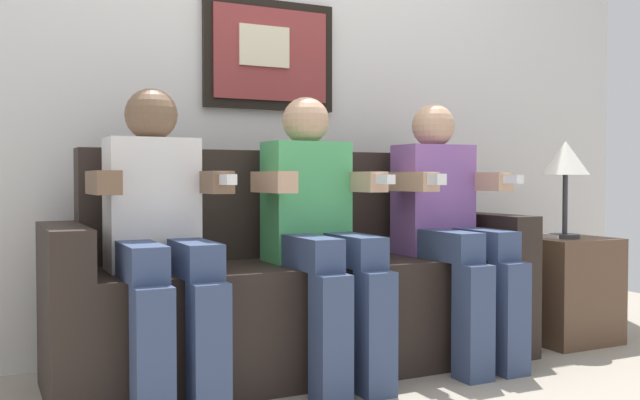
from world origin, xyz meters
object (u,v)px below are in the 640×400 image
at_px(couch, 301,293).
at_px(person_on_left, 160,229).
at_px(person_in_middle, 319,224).
at_px(person_on_right, 449,220).
at_px(side_table_right, 564,289).
at_px(table_lamp, 565,163).
at_px(spare_remote_on_table, 550,236).

height_order(couch, person_on_left, person_on_left).
distance_m(couch, person_in_middle, 0.34).
bearing_deg(person_on_right, couch, 164.87).
height_order(person_on_left, side_table_right, person_on_left).
bearing_deg(person_in_middle, person_on_left, 180.00).
relative_size(couch, table_lamp, 4.33).
relative_size(person_on_left, spare_remote_on_table, 8.54).
height_order(person_on_right, side_table_right, person_on_right).
bearing_deg(couch, table_lamp, -6.30).
relative_size(person_on_left, table_lamp, 2.41).
bearing_deg(couch, person_on_left, -164.90).
bearing_deg(person_on_left, person_in_middle, 0.00).
bearing_deg(spare_remote_on_table, person_on_right, -174.49).
xyz_separation_m(couch, person_in_middle, (0.00, -0.17, 0.29)).
height_order(person_in_middle, table_lamp, person_in_middle).
xyz_separation_m(person_in_middle, side_table_right, (1.34, 0.06, -0.36)).
bearing_deg(couch, person_on_right, -15.13).
bearing_deg(table_lamp, person_in_middle, -178.99).
relative_size(side_table_right, spare_remote_on_table, 3.85).
height_order(person_on_left, table_lamp, person_on_left).
bearing_deg(table_lamp, couch, 173.70).
distance_m(side_table_right, spare_remote_on_table, 0.28).
distance_m(side_table_right, table_lamp, 0.61).
relative_size(table_lamp, spare_remote_on_table, 3.54).
bearing_deg(side_table_right, spare_remote_on_table, -179.43).
bearing_deg(side_table_right, person_in_middle, -177.40).
distance_m(person_on_left, side_table_right, 2.00).
bearing_deg(couch, spare_remote_on_table, -4.91).
xyz_separation_m(couch, side_table_right, (1.35, -0.11, -0.06)).
bearing_deg(side_table_right, person_on_left, -178.22).
relative_size(person_on_left, person_on_right, 1.00).
height_order(person_on_right, spare_remote_on_table, person_on_right).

